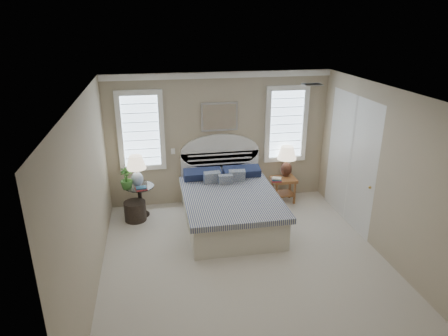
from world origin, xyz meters
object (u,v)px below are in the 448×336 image
(bed, at_px, (229,204))
(nightstand_right, at_px, (283,185))
(lamp_left, at_px, (136,167))
(side_table_left, at_px, (140,197))
(floor_pot, at_px, (135,211))
(lamp_right, at_px, (287,158))

(bed, relative_size, nightstand_right, 4.29)
(bed, distance_m, lamp_left, 1.89)
(nightstand_right, relative_size, lamp_left, 0.86)
(side_table_left, bearing_deg, floor_pot, -119.96)
(side_table_left, xyz_separation_m, lamp_left, (-0.03, 0.01, 0.62))
(bed, xyz_separation_m, side_table_left, (-1.65, 0.59, 0.00))
(bed, relative_size, lamp_right, 3.48)
(lamp_left, bearing_deg, lamp_right, 4.20)
(nightstand_right, bearing_deg, lamp_left, -178.31)
(floor_pot, relative_size, lamp_right, 0.64)
(floor_pot, height_order, lamp_left, lamp_left)
(nightstand_right, distance_m, floor_pot, 3.07)
(side_table_left, bearing_deg, nightstand_right, 1.94)
(floor_pot, height_order, lamp_right, lamp_right)
(lamp_left, bearing_deg, nightstand_right, 1.69)
(nightstand_right, xyz_separation_m, lamp_right, (0.09, 0.14, 0.54))
(bed, relative_size, floor_pot, 5.48)
(nightstand_right, bearing_deg, lamp_right, 56.92)
(floor_pot, distance_m, lamp_left, 0.84)
(side_table_left, bearing_deg, lamp_left, 155.38)
(side_table_left, height_order, floor_pot, side_table_left)
(nightstand_right, distance_m, lamp_right, 0.57)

